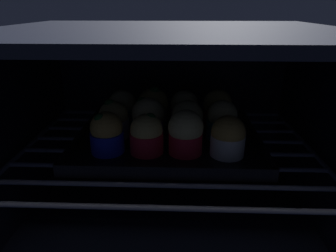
% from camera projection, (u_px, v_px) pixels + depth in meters
% --- Properties ---
extents(oven_cavity, '(0.59, 0.47, 0.37)m').
position_uv_depth(oven_cavity, '(169.00, 122.00, 0.60)').
color(oven_cavity, black).
rests_on(oven_cavity, ground).
extents(oven_rack, '(0.55, 0.42, 0.01)m').
position_uv_depth(oven_rack, '(168.00, 146.00, 0.57)').
color(oven_rack, '#444756').
rests_on(oven_rack, oven_cavity).
extents(baking_tray, '(0.34, 0.27, 0.02)m').
position_uv_depth(baking_tray, '(168.00, 139.00, 0.58)').
color(baking_tray, black).
rests_on(baking_tray, oven_rack).
extents(muffin_row0_col0, '(0.06, 0.06, 0.07)m').
position_uv_depth(muffin_row0_col0, '(107.00, 133.00, 0.50)').
color(muffin_row0_col0, '#1928B7').
rests_on(muffin_row0_col0, baking_tray).
extents(muffin_row0_col1, '(0.06, 0.06, 0.07)m').
position_uv_depth(muffin_row0_col1, '(147.00, 135.00, 0.50)').
color(muffin_row0_col1, red).
rests_on(muffin_row0_col1, baking_tray).
extents(muffin_row0_col2, '(0.06, 0.06, 0.08)m').
position_uv_depth(muffin_row0_col2, '(186.00, 133.00, 0.50)').
color(muffin_row0_col2, red).
rests_on(muffin_row0_col2, baking_tray).
extents(muffin_row0_col3, '(0.06, 0.06, 0.07)m').
position_uv_depth(muffin_row0_col3, '(228.00, 137.00, 0.50)').
color(muffin_row0_col3, silver).
rests_on(muffin_row0_col3, baking_tray).
extents(muffin_row1_col0, '(0.06, 0.06, 0.08)m').
position_uv_depth(muffin_row1_col0, '(114.00, 120.00, 0.57)').
color(muffin_row1_col0, silver).
rests_on(muffin_row1_col0, baking_tray).
extents(muffin_row1_col1, '(0.06, 0.06, 0.08)m').
position_uv_depth(muffin_row1_col1, '(148.00, 118.00, 0.56)').
color(muffin_row1_col1, '#7A238C').
rests_on(muffin_row1_col1, baking_tray).
extents(muffin_row1_col2, '(0.06, 0.06, 0.07)m').
position_uv_depth(muffin_row1_col2, '(187.00, 120.00, 0.56)').
color(muffin_row1_col2, red).
rests_on(muffin_row1_col2, baking_tray).
extents(muffin_row1_col3, '(0.06, 0.06, 0.07)m').
position_uv_depth(muffin_row1_col3, '(222.00, 120.00, 0.56)').
color(muffin_row1_col3, '#0C8C84').
rests_on(muffin_row1_col3, baking_tray).
extents(muffin_row2_col0, '(0.06, 0.06, 0.07)m').
position_uv_depth(muffin_row2_col0, '(122.00, 108.00, 0.63)').
color(muffin_row2_col0, '#0C8C84').
rests_on(muffin_row2_col0, baking_tray).
extents(muffin_row2_col1, '(0.06, 0.06, 0.08)m').
position_uv_depth(muffin_row2_col1, '(153.00, 107.00, 0.63)').
color(muffin_row2_col1, silver).
rests_on(muffin_row2_col1, baking_tray).
extents(muffin_row2_col2, '(0.06, 0.06, 0.07)m').
position_uv_depth(muffin_row2_col2, '(184.00, 108.00, 0.63)').
color(muffin_row2_col2, '#7A238C').
rests_on(muffin_row2_col2, baking_tray).
extents(muffin_row2_col3, '(0.06, 0.06, 0.08)m').
position_uv_depth(muffin_row2_col3, '(217.00, 108.00, 0.62)').
color(muffin_row2_col3, red).
rests_on(muffin_row2_col3, baking_tray).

